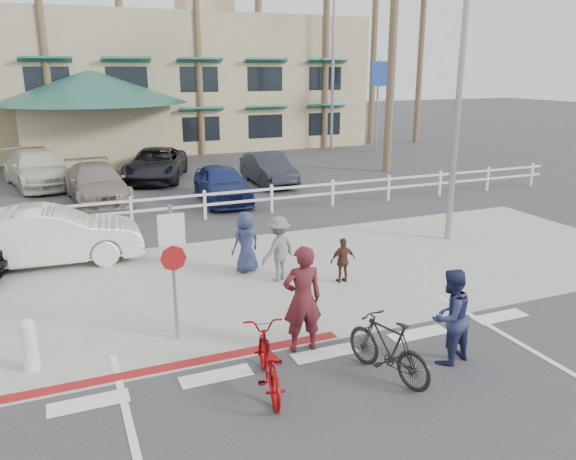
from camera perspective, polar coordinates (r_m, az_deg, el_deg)
name	(u,v)px	position (r m, az deg, el deg)	size (l,w,h in m)	color
ground	(340,370)	(9.81, 5.35, -13.99)	(140.00, 140.00, 0.00)	#333335
bike_path	(409,439)	(8.39, 12.15, -20.08)	(12.00, 16.00, 0.01)	#333335
sidewalk_plaza	(253,280)	(13.54, -3.60, -5.14)	(22.00, 7.00, 0.01)	gray
cross_street	(209,236)	(17.18, -8.00, -0.64)	(40.00, 5.00, 0.01)	#333335
parking_lot	(155,181)	(26.24, -13.39, 4.90)	(50.00, 16.00, 0.01)	#333335
curb_red	(149,371)	(10.00, -13.96, -13.74)	(7.00, 0.25, 0.02)	maroon
rail_fence	(208,205)	(19.04, -8.16, 2.56)	(29.40, 0.16, 1.00)	silver
building	(145,56)	(38.93, -14.31, 16.73)	(28.00, 16.00, 11.30)	tan
sign_post	(173,266)	(10.40, -11.57, -3.64)	(0.50, 0.10, 2.90)	gray
bollard_0	(29,345)	(10.46, -24.79, -10.55)	(0.26, 0.26, 0.95)	silver
streetlight_0	(460,84)	(16.72, 17.08, 14.03)	(0.60, 2.00, 9.00)	gray
streetlight_1	(333,71)	(35.32, 4.57, 15.81)	(0.60, 2.00, 9.50)	gray
info_sign	(377,105)	(34.62, 9.06, 12.43)	(1.20, 0.16, 5.60)	navy
palm_3	(41,25)	(32.52, -23.80, 18.52)	(4.00, 4.00, 14.00)	#153313
palm_4	(120,19)	(33.80, -16.70, 19.88)	(4.00, 4.00, 15.00)	#153313
palm_5	(198,39)	(33.48, -9.18, 18.64)	(4.00, 4.00, 13.00)	#153313
palm_6	(258,5)	(35.74, -3.03, 21.86)	(4.00, 4.00, 17.00)	#153313
palm_7	(326,33)	(36.27, 3.89, 19.38)	(4.00, 4.00, 14.00)	#153313
palm_8	(375,27)	(39.10, 8.80, 19.73)	(4.00, 4.00, 15.00)	#153313
palm_9	(421,43)	(39.85, 13.40, 17.99)	(4.00, 4.00, 13.00)	#153313
palm_11	(394,21)	(27.96, 10.69, 20.14)	(4.00, 4.00, 14.00)	#153313
bike_red	(268,361)	(9.04, -2.06, -13.18)	(0.64, 1.85, 0.97)	#7E0204
rider_red	(302,299)	(9.97, 1.48, -7.04)	(0.72, 0.47, 1.98)	#4C171C
bike_black	(388,347)	(9.48, 10.13, -11.66)	(0.50, 1.76, 1.06)	black
rider_black	(450,316)	(10.04, 16.13, -8.44)	(0.82, 0.64, 1.69)	#21274C
pedestrian_a	(278,249)	(13.30, -1.01, -1.94)	(1.02, 0.59, 1.58)	slate
pedestrian_child	(343,260)	(13.31, 5.61, -3.10)	(0.64, 0.27, 1.10)	#4E2B20
pedestrian_b	(246,242)	(13.92, -4.29, -1.23)	(0.75, 0.49, 1.54)	navy
car_white_sedan	(50,236)	(15.67, -23.06, -0.58)	(1.60, 4.58, 1.51)	silver
lot_car_1	(97,183)	(22.56, -18.86, 4.51)	(1.98, 4.88, 1.42)	gray
lot_car_2	(222,184)	(21.40, -6.72, 4.68)	(1.67, 4.16, 1.42)	navy
lot_car_3	(268,169)	(24.63, -2.01, 6.20)	(1.43, 4.09, 1.35)	black
lot_car_4	(37,169)	(26.50, -24.13, 5.72)	(2.15, 5.28, 1.53)	beige
lot_car_5	(156,164)	(26.32, -13.28, 6.51)	(2.37, 5.14, 1.43)	black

